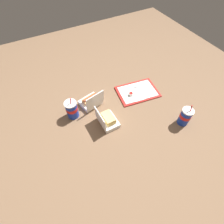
# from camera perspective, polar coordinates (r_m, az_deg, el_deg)

# --- Properties ---
(ground_plane) EXTENTS (3.20, 3.20, 0.00)m
(ground_plane) POSITION_cam_1_polar(r_m,az_deg,el_deg) (1.46, 0.01, -1.76)
(ground_plane) COLOR brown
(food_tray) EXTENTS (0.40, 0.31, 0.01)m
(food_tray) POSITION_cam_1_polar(r_m,az_deg,el_deg) (1.66, 8.31, 6.57)
(food_tray) COLOR red
(food_tray) RESTS_ON ground_plane
(ketchup_cup) EXTENTS (0.04, 0.04, 0.02)m
(ketchup_cup) POSITION_cam_1_polar(r_m,az_deg,el_deg) (1.61, 6.18, 5.87)
(ketchup_cup) COLOR white
(ketchup_cup) RESTS_ON food_tray
(napkin_stack) EXTENTS (0.11, 0.11, 0.00)m
(napkin_stack) POSITION_cam_1_polar(r_m,az_deg,el_deg) (1.61, 8.58, 4.98)
(napkin_stack) COLOR white
(napkin_stack) RESTS_ON food_tray
(plastic_fork) EXTENTS (0.09, 0.08, 0.00)m
(plastic_fork) POSITION_cam_1_polar(r_m,az_deg,el_deg) (1.69, 7.11, 8.17)
(plastic_fork) COLOR white
(plastic_fork) RESTS_ON food_tray
(clamshell_hotdog_corner) EXTENTS (0.21, 0.19, 0.18)m
(clamshell_hotdog_corner) POSITION_cam_1_polar(r_m,az_deg,el_deg) (1.53, -6.88, 3.56)
(clamshell_hotdog_corner) COLOR white
(clamshell_hotdog_corner) RESTS_ON ground_plane
(clamshell_sandwich_right) EXTENTS (0.14, 0.17, 0.17)m
(clamshell_sandwich_right) POSITION_cam_1_polar(r_m,az_deg,el_deg) (1.39, -1.47, -2.64)
(clamshell_sandwich_right) COLOR white
(clamshell_sandwich_right) RESTS_ON ground_plane
(soda_cup_center) EXTENTS (0.10, 0.10, 0.22)m
(soda_cup_center) POSITION_cam_1_polar(r_m,az_deg,el_deg) (1.44, -12.98, 0.88)
(soda_cup_center) COLOR #1938B7
(soda_cup_center) RESTS_ON ground_plane
(soda_cup_back) EXTENTS (0.09, 0.09, 0.22)m
(soda_cup_back) POSITION_cam_1_polar(r_m,az_deg,el_deg) (1.48, 22.80, -1.34)
(soda_cup_back) COLOR #1938B7
(soda_cup_back) RESTS_ON ground_plane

